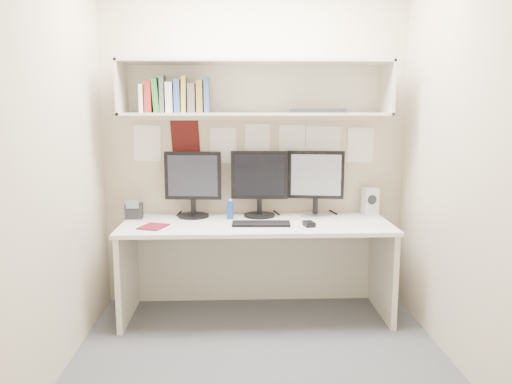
{
  "coord_description": "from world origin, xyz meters",
  "views": [
    {
      "loc": [
        -0.14,
        -2.99,
        1.56
      ],
      "look_at": [
        -0.01,
        0.35,
        1.01
      ],
      "focal_mm": 35.0,
      "sensor_mm": 36.0,
      "label": 1
    }
  ],
  "objects_px": {
    "monitor_center": "(259,181)",
    "maroon_notebook": "(153,227)",
    "monitor_right": "(316,181)",
    "monitor_left": "(193,182)",
    "speaker": "(370,201)",
    "desk": "(256,269)",
    "keyboard": "(261,224)",
    "desk_phone": "(134,211)"
  },
  "relations": [
    {
      "from": "desk",
      "to": "desk_phone",
      "type": "distance_m",
      "value": 1.05
    },
    {
      "from": "speaker",
      "to": "maroon_notebook",
      "type": "xyz_separation_m",
      "value": [
        -1.66,
        -0.38,
        -0.1
      ]
    },
    {
      "from": "speaker",
      "to": "maroon_notebook",
      "type": "distance_m",
      "value": 1.71
    },
    {
      "from": "monitor_center",
      "to": "desk_phone",
      "type": "bearing_deg",
      "value": -172.97
    },
    {
      "from": "maroon_notebook",
      "to": "desk_phone",
      "type": "bearing_deg",
      "value": 142.5
    },
    {
      "from": "monitor_left",
      "to": "monitor_center",
      "type": "relative_size",
      "value": 0.99
    },
    {
      "from": "desk",
      "to": "monitor_right",
      "type": "height_order",
      "value": "monitor_right"
    },
    {
      "from": "keyboard",
      "to": "speaker",
      "type": "relative_size",
      "value": 1.93
    },
    {
      "from": "monitor_right",
      "to": "monitor_center",
      "type": "bearing_deg",
      "value": -170.69
    },
    {
      "from": "monitor_center",
      "to": "maroon_notebook",
      "type": "distance_m",
      "value": 0.89
    },
    {
      "from": "desk",
      "to": "speaker",
      "type": "height_order",
      "value": "speaker"
    },
    {
      "from": "keyboard",
      "to": "monitor_left",
      "type": "bearing_deg",
      "value": 150.99
    },
    {
      "from": "keyboard",
      "to": "desk",
      "type": "bearing_deg",
      "value": 110.58
    },
    {
      "from": "monitor_center",
      "to": "speaker",
      "type": "xyz_separation_m",
      "value": [
        0.89,
        0.03,
        -0.17
      ]
    },
    {
      "from": "monitor_left",
      "to": "speaker",
      "type": "height_order",
      "value": "monitor_left"
    },
    {
      "from": "keyboard",
      "to": "desk_phone",
      "type": "relative_size",
      "value": 2.74
    },
    {
      "from": "desk_phone",
      "to": "monitor_center",
      "type": "bearing_deg",
      "value": 0.02
    },
    {
      "from": "monitor_right",
      "to": "keyboard",
      "type": "bearing_deg",
      "value": -135.55
    },
    {
      "from": "monitor_center",
      "to": "monitor_right",
      "type": "bearing_deg",
      "value": 4.32
    },
    {
      "from": "desk",
      "to": "monitor_left",
      "type": "distance_m",
      "value": 0.83
    },
    {
      "from": "monitor_left",
      "to": "monitor_center",
      "type": "xyz_separation_m",
      "value": [
        0.52,
        -0.0,
        0.0
      ]
    },
    {
      "from": "monitor_left",
      "to": "maroon_notebook",
      "type": "distance_m",
      "value": 0.51
    },
    {
      "from": "monitor_right",
      "to": "keyboard",
      "type": "relative_size",
      "value": 1.23
    },
    {
      "from": "monitor_right",
      "to": "maroon_notebook",
      "type": "bearing_deg",
      "value": -154.58
    },
    {
      "from": "desk",
      "to": "desk_phone",
      "type": "xyz_separation_m",
      "value": [
        -0.94,
        0.17,
        0.42
      ]
    },
    {
      "from": "desk",
      "to": "keyboard",
      "type": "distance_m",
      "value": 0.39
    },
    {
      "from": "desk",
      "to": "speaker",
      "type": "distance_m",
      "value": 1.06
    },
    {
      "from": "monitor_right",
      "to": "desk_phone",
      "type": "distance_m",
      "value": 1.43
    },
    {
      "from": "desk",
      "to": "monitor_right",
      "type": "bearing_deg",
      "value": 24.8
    },
    {
      "from": "desk",
      "to": "monitor_center",
      "type": "bearing_deg",
      "value": 81.56
    },
    {
      "from": "monitor_left",
      "to": "monitor_center",
      "type": "distance_m",
      "value": 0.52
    },
    {
      "from": "monitor_right",
      "to": "monitor_left",
      "type": "bearing_deg",
      "value": -170.69
    },
    {
      "from": "monitor_center",
      "to": "keyboard",
      "type": "xyz_separation_m",
      "value": [
        -0.0,
        -0.31,
        -0.27
      ]
    },
    {
      "from": "speaker",
      "to": "monitor_left",
      "type": "bearing_deg",
      "value": 169.32
    },
    {
      "from": "monitor_left",
      "to": "keyboard",
      "type": "relative_size",
      "value": 1.22
    },
    {
      "from": "keyboard",
      "to": "desk_phone",
      "type": "xyz_separation_m",
      "value": [
        -0.97,
        0.27,
        0.05
      ]
    },
    {
      "from": "monitor_center",
      "to": "maroon_notebook",
      "type": "height_order",
      "value": "monitor_center"
    },
    {
      "from": "desk",
      "to": "monitor_right",
      "type": "relative_size",
      "value": 3.88
    },
    {
      "from": "monitor_center",
      "to": "desk_phone",
      "type": "distance_m",
      "value": 1.0
    },
    {
      "from": "monitor_center",
      "to": "speaker",
      "type": "distance_m",
      "value": 0.9
    },
    {
      "from": "desk",
      "to": "desk_phone",
      "type": "relative_size",
      "value": 13.01
    },
    {
      "from": "monitor_left",
      "to": "monitor_right",
      "type": "bearing_deg",
      "value": 4.92
    }
  ]
}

